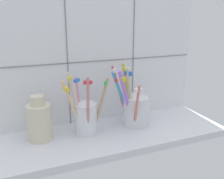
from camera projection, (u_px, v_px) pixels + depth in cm
name	position (u px, v px, depth cm)	size (l,w,h in cm)	color
counter_slab	(116.00, 135.00, 73.72)	(64.00, 22.00, 2.00)	silver
tile_wall_back	(101.00, 56.00, 78.23)	(64.00, 2.20, 45.00)	white
toothbrush_cup_left	(86.00, 116.00, 71.36)	(12.98, 8.91, 18.21)	white
toothbrush_cup_right	(135.00, 108.00, 77.11)	(11.76, 12.17, 19.12)	silver
ceramic_vase	(39.00, 121.00, 67.89)	(6.50, 6.50, 12.40)	beige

